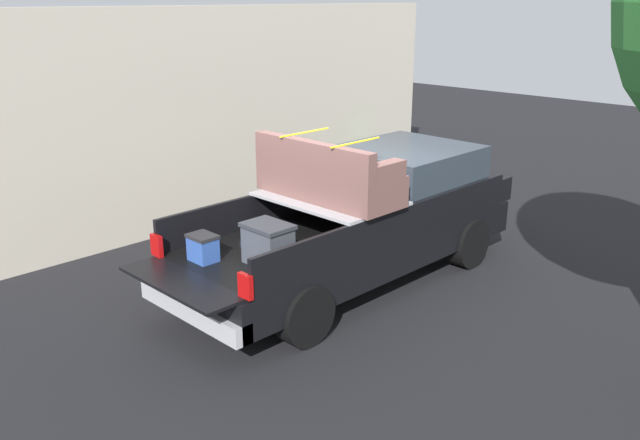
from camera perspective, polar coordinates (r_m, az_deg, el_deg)
ground_plane at (r=9.98m, az=2.44°, el=-5.23°), size 40.00×40.00×0.00m
pickup_truck at (r=9.89m, az=3.91°, el=0.39°), size 6.05×2.10×2.23m
building_facade at (r=12.89m, az=-6.98°, el=9.03°), size 10.25×0.36×3.85m
trash_can at (r=14.99m, az=4.80°, el=4.83°), size 0.60×0.60×0.98m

